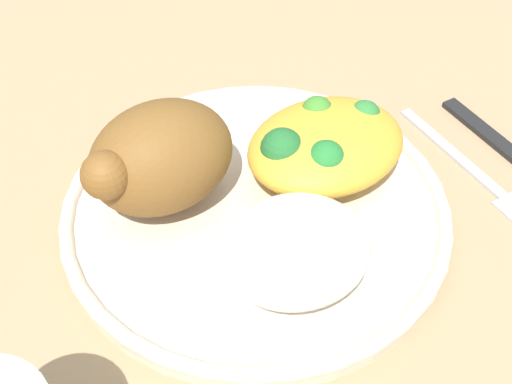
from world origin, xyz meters
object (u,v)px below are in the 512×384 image
at_px(roasted_chicken, 159,158).
at_px(plate, 256,212).
at_px(mac_cheese_with_broccoli, 324,145).
at_px(fork, 476,172).
at_px(rice_pile, 296,249).

bearing_deg(roasted_chicken, plate, 144.52).
bearing_deg(roasted_chicken, mac_cheese_with_broccoli, 164.89).
relative_size(plate, fork, 1.81).
bearing_deg(rice_pile, fork, -175.08).
height_order(plate, fork, plate).
distance_m(roasted_chicken, mac_cheese_with_broccoli, 0.11).
distance_m(mac_cheese_with_broccoli, fork, 0.12).
height_order(roasted_chicken, mac_cheese_with_broccoli, roasted_chicken).
xyz_separation_m(rice_pile, mac_cheese_with_broccoli, (-0.07, -0.06, 0.00)).
bearing_deg(roasted_chicken, rice_pile, 113.23).
bearing_deg(mac_cheese_with_broccoli, rice_pile, 44.17).
height_order(rice_pile, mac_cheese_with_broccoli, mac_cheese_with_broccoli).
xyz_separation_m(plate, fork, (-0.16, 0.04, -0.01)).
bearing_deg(fork, plate, -15.61).
distance_m(rice_pile, fork, 0.17).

